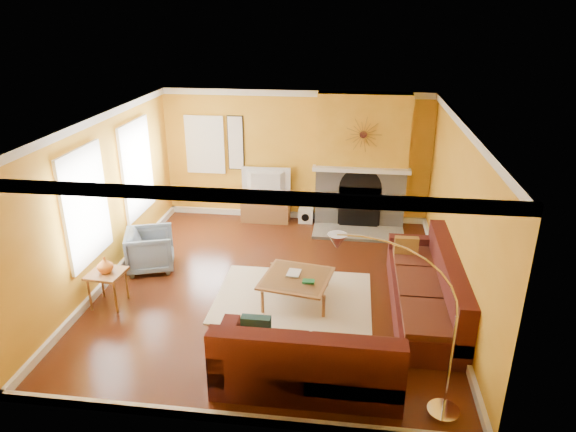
# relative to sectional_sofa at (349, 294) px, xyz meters

# --- Properties ---
(floor) EXTENTS (5.50, 6.00, 0.02)m
(floor) POSITION_rel_sectional_sofa_xyz_m (-1.20, 0.85, -0.46)
(floor) COLOR #5F2A14
(floor) RESTS_ON ground
(ceiling) EXTENTS (5.50, 6.00, 0.02)m
(ceiling) POSITION_rel_sectional_sofa_xyz_m (-1.20, 0.85, 2.26)
(ceiling) COLOR white
(ceiling) RESTS_ON ground
(wall_back) EXTENTS (5.50, 0.02, 2.70)m
(wall_back) POSITION_rel_sectional_sofa_xyz_m (-1.20, 3.86, 0.90)
(wall_back) COLOR gold
(wall_back) RESTS_ON ground
(wall_front) EXTENTS (5.50, 0.02, 2.70)m
(wall_front) POSITION_rel_sectional_sofa_xyz_m (-1.20, -2.16, 0.90)
(wall_front) COLOR gold
(wall_front) RESTS_ON ground
(wall_left) EXTENTS (0.02, 6.00, 2.70)m
(wall_left) POSITION_rel_sectional_sofa_xyz_m (-3.96, 0.85, 0.90)
(wall_left) COLOR gold
(wall_left) RESTS_ON ground
(wall_right) EXTENTS (0.02, 6.00, 2.70)m
(wall_right) POSITION_rel_sectional_sofa_xyz_m (1.56, 0.85, 0.90)
(wall_right) COLOR gold
(wall_right) RESTS_ON ground
(baseboard) EXTENTS (5.50, 6.00, 0.12)m
(baseboard) POSITION_rel_sectional_sofa_xyz_m (-1.20, 0.85, -0.39)
(baseboard) COLOR white
(baseboard) RESTS_ON floor
(crown_molding) EXTENTS (5.50, 6.00, 0.12)m
(crown_molding) POSITION_rel_sectional_sofa_xyz_m (-1.20, 0.85, 2.19)
(crown_molding) COLOR white
(crown_molding) RESTS_ON ceiling
(window_left_near) EXTENTS (0.06, 1.22, 1.72)m
(window_left_near) POSITION_rel_sectional_sofa_xyz_m (-3.92, 2.15, 1.05)
(window_left_near) COLOR white
(window_left_near) RESTS_ON wall_left
(window_left_far) EXTENTS (0.06, 1.22, 1.72)m
(window_left_far) POSITION_rel_sectional_sofa_xyz_m (-3.92, 0.25, 1.05)
(window_left_far) COLOR white
(window_left_far) RESTS_ON wall_left
(window_back) EXTENTS (0.82, 0.06, 1.22)m
(window_back) POSITION_rel_sectional_sofa_xyz_m (-3.10, 3.81, 1.10)
(window_back) COLOR white
(window_back) RESTS_ON wall_back
(wall_art) EXTENTS (0.34, 0.04, 1.14)m
(wall_art) POSITION_rel_sectional_sofa_xyz_m (-2.45, 3.82, 1.15)
(wall_art) COLOR white
(wall_art) RESTS_ON wall_back
(fireplace) EXTENTS (1.80, 0.40, 2.70)m
(fireplace) POSITION_rel_sectional_sofa_xyz_m (0.15, 3.65, 0.90)
(fireplace) COLOR #9C9993
(fireplace) RESTS_ON floor
(mantel) EXTENTS (1.92, 0.22, 0.08)m
(mantel) POSITION_rel_sectional_sofa_xyz_m (0.15, 3.41, 0.80)
(mantel) COLOR white
(mantel) RESTS_ON fireplace
(hearth) EXTENTS (1.80, 0.70, 0.06)m
(hearth) POSITION_rel_sectional_sofa_xyz_m (0.15, 3.10, -0.42)
(hearth) COLOR #9C9993
(hearth) RESTS_ON floor
(sunburst) EXTENTS (0.70, 0.04, 0.70)m
(sunburst) POSITION_rel_sectional_sofa_xyz_m (0.15, 3.42, 1.50)
(sunburst) COLOR olive
(sunburst) RESTS_ON fireplace
(rug) EXTENTS (2.40, 1.80, 0.02)m
(rug) POSITION_rel_sectional_sofa_xyz_m (-0.85, 0.55, -0.44)
(rug) COLOR beige
(rug) RESTS_ON floor
(sectional_sofa) EXTENTS (3.10, 3.70, 0.90)m
(sectional_sofa) POSITION_rel_sectional_sofa_xyz_m (0.00, 0.00, 0.00)
(sectional_sofa) COLOR #521C1A
(sectional_sofa) RESTS_ON floor
(coffee_table) EXTENTS (1.16, 1.16, 0.40)m
(coffee_table) POSITION_rel_sectional_sofa_xyz_m (-0.80, 0.50, -0.25)
(coffee_table) COLOR white
(coffee_table) RESTS_ON floor
(media_console) EXTENTS (1.00, 0.45, 0.55)m
(media_console) POSITION_rel_sectional_sofa_xyz_m (-1.80, 3.60, -0.17)
(media_console) COLOR #946235
(media_console) RESTS_ON floor
(tv) EXTENTS (1.02, 0.15, 0.59)m
(tv) POSITION_rel_sectional_sofa_xyz_m (-1.80, 3.60, 0.39)
(tv) COLOR black
(tv) RESTS_ON media_console
(subwoofer) EXTENTS (0.30, 0.30, 0.30)m
(subwoofer) POSITION_rel_sectional_sofa_xyz_m (-0.95, 3.63, -0.30)
(subwoofer) COLOR white
(subwoofer) RESTS_ON floor
(armchair) EXTENTS (0.98, 0.96, 0.71)m
(armchair) POSITION_rel_sectional_sofa_xyz_m (-3.40, 1.20, -0.10)
(armchair) COLOR slate
(armchair) RESTS_ON floor
(side_table) EXTENTS (0.54, 0.54, 0.55)m
(side_table) POSITION_rel_sectional_sofa_xyz_m (-3.60, 0.00, -0.17)
(side_table) COLOR #946235
(side_table) RESTS_ON floor
(vase) EXTENTS (0.27, 0.27, 0.25)m
(vase) POSITION_rel_sectional_sofa_xyz_m (-3.60, 0.00, 0.22)
(vase) COLOR orange
(vase) RESTS_ON side_table
(book) EXTENTS (0.22, 0.29, 0.03)m
(book) POSITION_rel_sectional_sofa_xyz_m (-0.95, 0.60, -0.04)
(book) COLOR white
(book) RESTS_ON coffee_table
(arc_lamp) EXTENTS (1.35, 0.36, 2.12)m
(arc_lamp) POSITION_rel_sectional_sofa_xyz_m (0.52, -1.70, 0.61)
(arc_lamp) COLOR silver
(arc_lamp) RESTS_ON floor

